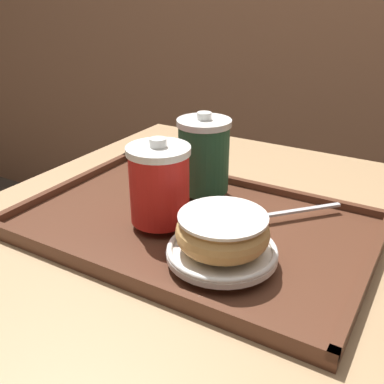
{
  "coord_description": "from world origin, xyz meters",
  "views": [
    {
      "loc": [
        0.28,
        -0.53,
        1.09
      ],
      "look_at": [
        -0.03,
        -0.01,
        0.81
      ],
      "focal_mm": 42.0,
      "sensor_mm": 36.0,
      "label": 1
    }
  ],
  "objects_px": {
    "coffee_cup_rear": "(204,155)",
    "spoon": "(269,214)",
    "coffee_cup_front": "(159,184)",
    "donut_chocolate_glazed": "(223,231)"
  },
  "relations": [
    {
      "from": "coffee_cup_rear",
      "to": "spoon",
      "type": "relative_size",
      "value": 0.99
    },
    {
      "from": "coffee_cup_front",
      "to": "spoon",
      "type": "distance_m",
      "value": 0.17
    },
    {
      "from": "donut_chocolate_glazed",
      "to": "spoon",
      "type": "relative_size",
      "value": 0.89
    },
    {
      "from": "coffee_cup_front",
      "to": "donut_chocolate_glazed",
      "type": "xyz_separation_m",
      "value": [
        0.12,
        -0.04,
        -0.02
      ]
    },
    {
      "from": "coffee_cup_front",
      "to": "donut_chocolate_glazed",
      "type": "distance_m",
      "value": 0.13
    },
    {
      "from": "coffee_cup_rear",
      "to": "donut_chocolate_glazed",
      "type": "xyz_separation_m",
      "value": [
        0.12,
        -0.17,
        -0.03
      ]
    },
    {
      "from": "coffee_cup_front",
      "to": "donut_chocolate_glazed",
      "type": "height_order",
      "value": "coffee_cup_front"
    },
    {
      "from": "coffee_cup_front",
      "to": "coffee_cup_rear",
      "type": "relative_size",
      "value": 0.94
    },
    {
      "from": "coffee_cup_front",
      "to": "donut_chocolate_glazed",
      "type": "bearing_deg",
      "value": -18.76
    },
    {
      "from": "spoon",
      "to": "donut_chocolate_glazed",
      "type": "bearing_deg",
      "value": 36.99
    }
  ]
}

